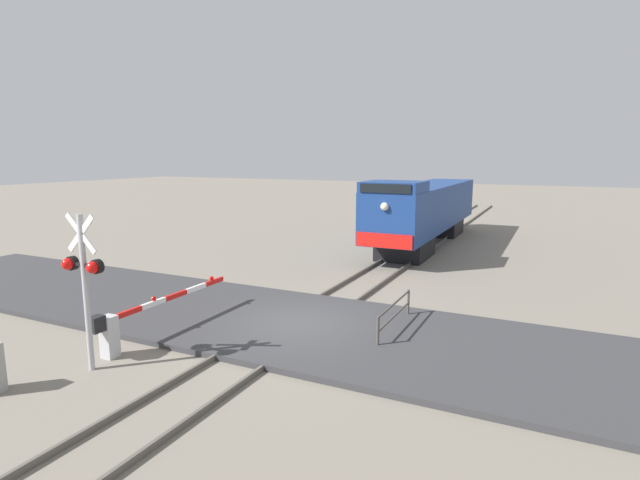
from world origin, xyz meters
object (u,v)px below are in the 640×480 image
object	(u,v)px
crossing_gate	(128,322)
guard_railing	(395,313)
crossing_signal	(84,275)
locomotive	(426,209)

from	to	relation	value
crossing_gate	guard_railing	xyz separation A→B (m)	(6.05, 4.23, -0.12)
crossing_signal	guard_railing	xyz separation A→B (m)	(5.85, 5.62, -1.73)
locomotive	crossing_gate	world-z (taller)	locomotive
locomotive	crossing_signal	bearing A→B (deg)	-98.58
crossing_signal	guard_railing	size ratio (longest dim) A/B	1.29
crossing_signal	guard_railing	distance (m)	8.30
crossing_gate	crossing_signal	bearing A→B (deg)	-81.81
crossing_gate	guard_railing	size ratio (longest dim) A/B	1.78
locomotive	crossing_signal	distance (m)	20.51
locomotive	crossing_gate	xyz separation A→B (m)	(-3.26, -18.89, -1.32)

